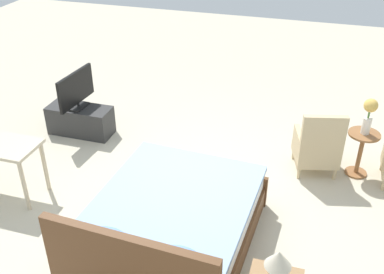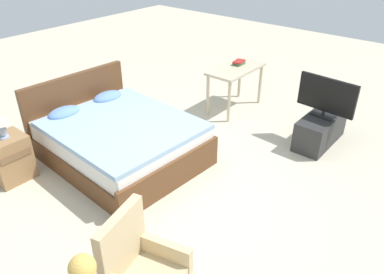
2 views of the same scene
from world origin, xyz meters
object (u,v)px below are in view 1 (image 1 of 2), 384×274
Objects in this scene: side_table at (361,149)px; flower_vase at (369,113)px; table_lamp at (278,262)px; tv_flatscreen at (76,90)px; bed at (171,226)px; tv_stand at (81,120)px; armchair_by_window_right at (317,147)px.

flower_vase is (0.00, 0.00, 0.52)m from side_table.
table_lamp is 4.16m from tv_flatscreen.
bed is 2.88m from tv_flatscreen.
bed is at bearing -30.33° from table_lamp.
tv_flatscreen is (3.26, -2.57, -0.07)m from table_lamp.
tv_stand is (3.26, -2.57, -0.58)m from table_lamp.
flower_vase is (-0.54, -0.11, 0.53)m from armchair_by_window_right.
table_lamp is at bearing 141.71° from tv_stand.
tv_flatscreen is at bearing -0.21° from armchair_by_window_right.
table_lamp is (0.75, 2.67, 0.41)m from side_table.
table_lamp is 0.40× the size of tv_flatscreen.
armchair_by_window_right is 2.60m from table_lamp.
tv_flatscreen reaches higher than bed.
tv_stand is 0.50m from tv_flatscreen.
side_table is 2.80m from table_lamp.
flower_vase is at bearing -105.68° from table_lamp.
flower_vase reaches higher than tv_stand.
bed is 4.38× the size of flower_vase.
side_table is (-0.54, -0.11, 0.01)m from armchair_by_window_right.
side_table is at bearing -178.65° from tv_flatscreen.
table_lamp is at bearing 141.73° from tv_flatscreen.
armchair_by_window_right is at bearing -125.63° from bed.
armchair_by_window_right is 0.55m from side_table.
flower_vase is at bearing -168.74° from armchair_by_window_right.
table_lamp reaches higher than side_table.
tv_flatscreen is (0.00, -0.00, 0.50)m from tv_stand.
flower_vase reaches higher than tv_flatscreen.
armchair_by_window_right is at bearing 179.79° from tv_flatscreen.
flower_vase is 0.50× the size of tv_stand.
flower_vase reaches higher than table_lamp.
tv_stand is at bearing 1.35° from side_table.
table_lamp is (-1.15, 0.67, 0.49)m from bed.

